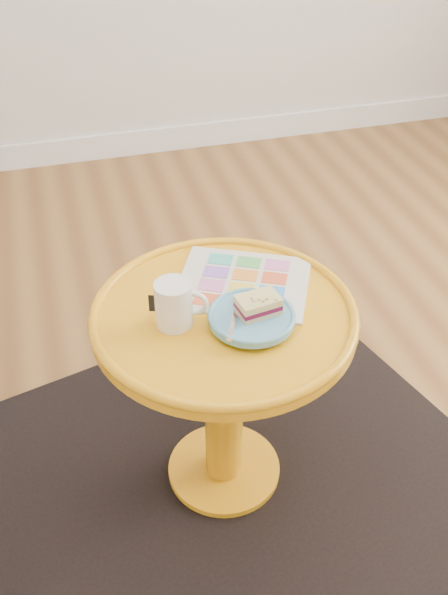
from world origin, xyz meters
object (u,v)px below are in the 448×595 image
object	(u,v)px
newspaper	(243,283)
plate	(252,318)
side_table	(224,364)
mug	(175,303)

from	to	relation	value
newspaper	plate	bearing A→B (deg)	-73.82
side_table	mug	size ratio (longest dim) A/B	5.27
side_table	mug	world-z (taller)	mug
plate	newspaper	bearing A→B (deg)	79.62
newspaper	plate	world-z (taller)	plate
newspaper	plate	size ratio (longest dim) A/B	1.60
mug	plate	bearing A→B (deg)	3.17
newspaper	mug	xyz separation A→B (m)	(-0.18, -0.10, 0.05)
side_table	newspaper	xyz separation A→B (m)	(0.07, 0.09, 0.16)
newspaper	mug	distance (m)	0.21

